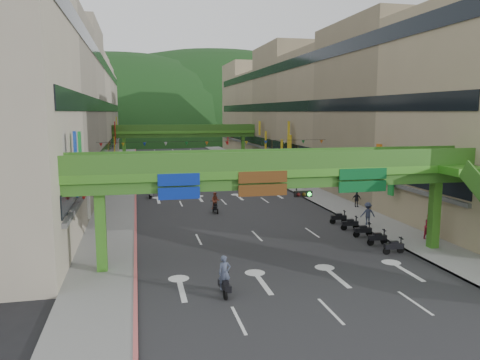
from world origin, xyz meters
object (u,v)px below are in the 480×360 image
Objects in this scene: overpass_near at (299,181)px; scooter_rider_near at (225,277)px; car_silver at (147,160)px; car_yellow at (176,155)px; scooter_rider_mid at (215,202)px; pedestrian_red at (430,228)px.

overpass_near reaches higher than scooter_rider_near.
overpass_near is 61.09m from car_silver.
car_yellow is (-1.80, 69.97, -4.59)m from overpass_near.
overpass_near is at bearing -80.28° from scooter_rider_mid.
car_silver is 11.37m from car_yellow.
scooter_rider_near is at bearing -141.57° from overpass_near.
pedestrian_red is at bearing 22.74° from scooter_rider_near.
scooter_rider_mid is 54.45m from car_yellow.
car_yellow is at bearing 87.14° from scooter_rider_near.
pedestrian_red is (16.70, 7.00, -0.07)m from scooter_rider_near.
scooter_rider_mid is 18.92m from pedestrian_red.
overpass_near is 13.07× the size of scooter_rider_near.
scooter_rider_mid is at bearing -76.78° from car_silver.
car_silver is (-2.41, 64.78, -0.40)m from scooter_rider_near.
scooter_rider_near is 0.58× the size of car_silver.
car_yellow is (3.72, 74.35, -0.40)m from scooter_rider_near.
scooter_rider_near is 20.11m from scooter_rider_mid.
scooter_rider_mid is 0.54× the size of car_yellow.
overpass_near is at bearing -76.00° from car_silver.
scooter_rider_near is at bearing -94.80° from car_yellow.
pedestrian_red is at bearing -65.18° from car_silver.
overpass_near is 8.20m from scooter_rider_near.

